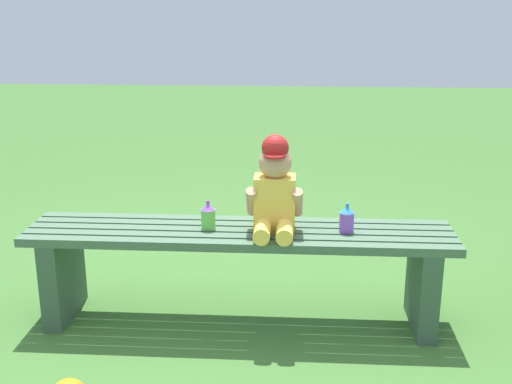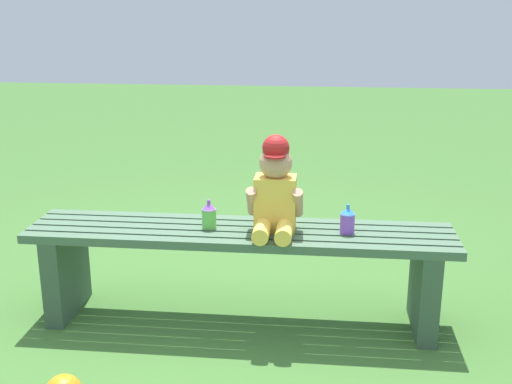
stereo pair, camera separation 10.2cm
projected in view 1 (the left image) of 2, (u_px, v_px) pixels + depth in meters
The scene contains 5 objects.
ground_plane at pixel (240, 320), 2.81m from camera, with size 16.00×16.00×0.00m, color #3D6B2D.
park_bench at pixel (239, 258), 2.72m from camera, with size 1.79×0.35×0.42m.
child_figure at pixel (275, 190), 2.62m from camera, with size 0.23×0.27×0.40m.
sippy_cup_left at pixel (208, 215), 2.68m from camera, with size 0.06×0.06×0.12m.
sippy_cup_right at pixel (347, 218), 2.64m from camera, with size 0.06×0.06×0.12m.
Camera 1 is at (0.23, -2.52, 1.34)m, focal length 44.88 mm.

